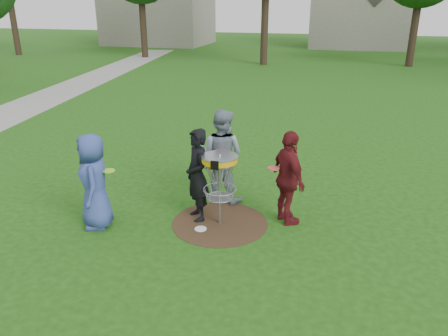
% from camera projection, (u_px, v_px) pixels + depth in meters
% --- Properties ---
extents(ground, '(100.00, 100.00, 0.00)m').
position_uv_depth(ground, '(220.00, 223.00, 8.19)').
color(ground, '#19470F').
rests_on(ground, ground).
extents(dirt_patch, '(1.80, 1.80, 0.01)m').
position_uv_depth(dirt_patch, '(220.00, 223.00, 8.19)').
color(dirt_patch, '#47331E').
rests_on(dirt_patch, ground).
extents(concrete_path, '(7.75, 39.92, 0.02)m').
position_uv_depth(concrete_path, '(36.00, 102.00, 17.80)').
color(concrete_path, '#9E9E99').
rests_on(concrete_path, ground).
extents(player_blue, '(0.90, 1.02, 1.77)m').
position_uv_depth(player_blue, '(94.00, 181.00, 7.81)').
color(player_blue, '#34458F').
rests_on(player_blue, ground).
extents(player_black, '(0.73, 0.77, 1.77)m').
position_uv_depth(player_black, '(197.00, 175.00, 8.07)').
color(player_black, black).
rests_on(player_black, ground).
extents(player_grey, '(1.05, 0.89, 1.93)m').
position_uv_depth(player_grey, '(222.00, 155.00, 8.87)').
color(player_grey, gray).
rests_on(player_grey, ground).
extents(player_maroon, '(0.95, 1.10, 1.78)m').
position_uv_depth(player_maroon, '(288.00, 178.00, 7.92)').
color(player_maroon, maroon).
rests_on(player_maroon, ground).
extents(disc_on_grass, '(0.22, 0.22, 0.02)m').
position_uv_depth(disc_on_grass, '(201.00, 229.00, 7.97)').
color(disc_on_grass, white).
rests_on(disc_on_grass, ground).
extents(disc_golf_basket, '(0.66, 0.67, 1.38)m').
position_uv_depth(disc_golf_basket, '(220.00, 173.00, 7.83)').
color(disc_golf_basket, '#9EA0A5').
rests_on(disc_golf_basket, ground).
extents(held_discs, '(3.04, 1.58, 0.12)m').
position_uv_depth(held_discs, '(204.00, 164.00, 8.00)').
color(held_discs, '#8AE219').
rests_on(held_discs, ground).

